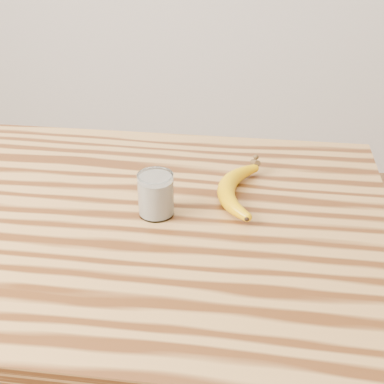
# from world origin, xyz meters

# --- Properties ---
(table) EXTENTS (1.20, 0.80, 0.90)m
(table) POSITION_xyz_m (0.00, 0.00, 0.77)
(table) COLOR #A8773E
(table) RESTS_ON ground
(smoothie_glass) EXTENTS (0.07, 0.07, 0.09)m
(smoothie_glass) POSITION_xyz_m (0.13, 0.01, 0.94)
(smoothie_glass) COLOR white
(smoothie_glass) RESTS_ON table
(banana) EXTENTS (0.12, 0.31, 0.04)m
(banana) POSITION_xyz_m (0.26, 0.10, 0.92)
(banana) COLOR #D69901
(banana) RESTS_ON table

